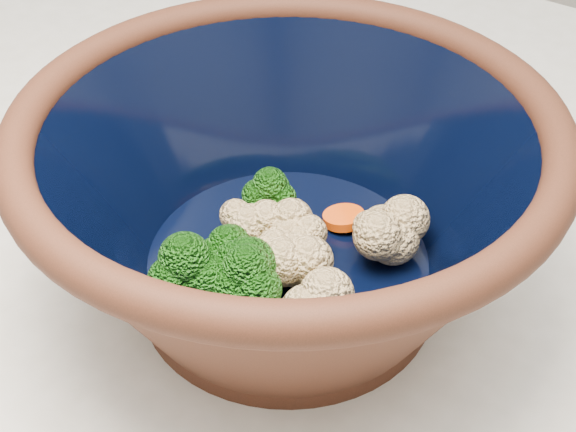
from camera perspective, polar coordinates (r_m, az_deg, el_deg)
name	(u,v)px	position (r m, az deg, el deg)	size (l,w,h in m)	color
mixing_bowl	(288,199)	(0.48, 0.00, 1.24)	(0.40, 0.40, 0.14)	black
vegetable_pile	(271,251)	(0.48, -1.19, -2.52)	(0.12, 0.15, 0.06)	#608442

